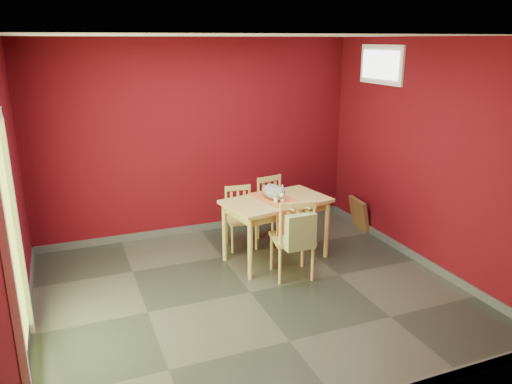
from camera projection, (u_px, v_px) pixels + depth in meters
name	position (u px, v px, depth m)	size (l,w,h in m)	color
ground	(250.00, 292.00, 5.49)	(4.50, 4.50, 0.00)	#2D342D
room_shell	(250.00, 288.00, 5.47)	(4.50, 4.50, 4.50)	#4C0710
doorway	(10.00, 240.00, 4.01)	(0.06, 1.01, 2.13)	#B7D838
window	(381.00, 65.00, 6.48)	(0.05, 0.90, 0.50)	white
outlet_plate	(300.00, 198.00, 7.73)	(0.08, 0.01, 0.12)	silver
dining_table	(276.00, 207.00, 6.14)	(1.37, 0.95, 0.79)	tan
table_runner	(281.00, 207.00, 6.01)	(0.50, 0.83, 0.39)	#C05F31
chair_far_left	(240.00, 216.00, 6.62)	(0.41, 0.41, 0.81)	tan
chair_far_right	(274.00, 209.00, 6.81)	(0.48, 0.48, 0.88)	tan
chair_near	(293.00, 237.00, 5.72)	(0.52, 0.52, 0.97)	tan
tote_bag	(301.00, 232.00, 5.46)	(0.34, 0.20, 0.47)	#869B63
cat	(273.00, 189.00, 6.12)	(0.25, 0.47, 0.24)	slate
picture_frame	(359.00, 214.00, 7.29)	(0.19, 0.46, 0.45)	brown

